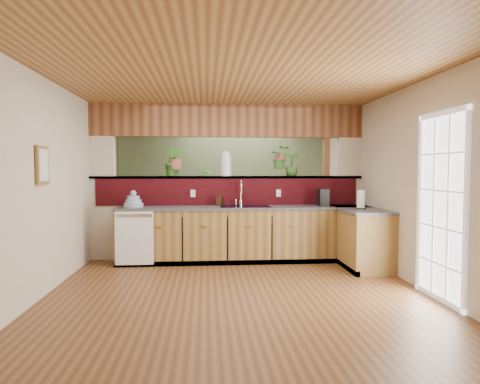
{
  "coord_description": "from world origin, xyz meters",
  "views": [
    {
      "loc": [
        -0.38,
        -5.93,
        1.5
      ],
      "look_at": [
        0.15,
        0.7,
        1.15
      ],
      "focal_mm": 32.0,
      "sensor_mm": 36.0,
      "label": 1
    }
  ],
  "objects": [
    {
      "name": "french_door",
      "position": [
        2.27,
        -1.3,
        1.05
      ],
      "size": [
        0.06,
        1.02,
        2.16
      ],
      "primitive_type": "cube",
      "color": "white",
      "rests_on": "ground"
    },
    {
      "name": "shelf_plant_a",
      "position": [
        -1.24,
        3.25,
        1.25
      ],
      "size": [
        0.2,
        0.14,
        0.39
      ],
      "primitive_type": "imported",
      "rotation": [
        0.0,
        0.0,
        -0.01
      ],
      "color": "#326121",
      "rests_on": "shelving_console"
    },
    {
      "name": "hanging_plant_b",
      "position": [
        0.89,
        1.35,
        1.87
      ],
      "size": [
        0.36,
        0.31,
        0.5
      ],
      "color": "brown",
      "rests_on": "header_beam"
    },
    {
      "name": "shelf_plant_b",
      "position": [
        -0.39,
        3.25,
        1.28
      ],
      "size": [
        0.27,
        0.27,
        0.44
      ],
      "primitive_type": "imported",
      "rotation": [
        0.0,
        0.0,
        -0.11
      ],
      "color": "#326121",
      "rests_on": "shelving_console"
    },
    {
      "name": "floor_plant",
      "position": [
        0.68,
        2.27,
        0.33
      ],
      "size": [
        0.64,
        0.57,
        0.66
      ],
      "primitive_type": "imported",
      "rotation": [
        0.0,
        0.0,
        -0.09
      ],
      "color": "#326121",
      "rests_on": "ground"
    },
    {
      "name": "ledge_plant_left",
      "position": [
        -0.94,
        1.35,
        1.64
      ],
      "size": [
        0.32,
        0.28,
        0.5
      ],
      "primitive_type": "imported",
      "rotation": [
        0.0,
        0.0,
        -0.25
      ],
      "color": "#326121",
      "rests_on": "pass_through_ledge"
    },
    {
      "name": "paper_towel",
      "position": [
        1.96,
        0.37,
        1.04
      ],
      "size": [
        0.14,
        0.14,
        0.31
      ],
      "color": "black",
      "rests_on": "countertop"
    },
    {
      "name": "hanging_plant_a",
      "position": [
        -0.9,
        1.35,
        1.76
      ],
      "size": [
        0.22,
        0.19,
        0.54
      ],
      "color": "brown",
      "rests_on": "header_beam"
    },
    {
      "name": "coffee_maker",
      "position": [
        1.53,
        0.92,
        1.03
      ],
      "size": [
        0.15,
        0.26,
        0.28
      ],
      "rotation": [
        0.0,
        0.0,
        -0.0
      ],
      "color": "black",
      "rests_on": "countertop"
    },
    {
      "name": "faucet",
      "position": [
        0.19,
        1.13,
        1.13
      ],
      "size": [
        0.19,
        0.19,
        0.42
      ],
      "color": "#B7B7B2",
      "rests_on": "countertop"
    },
    {
      "name": "pass_through_partition",
      "position": [
        0.03,
        1.35,
        1.19
      ],
      "size": [
        4.6,
        0.21,
        2.6
      ],
      "color": "beige",
      "rests_on": "ground"
    },
    {
      "name": "wall_back",
      "position": [
        0.0,
        3.5,
        1.3
      ],
      "size": [
        4.6,
        0.02,
        2.6
      ],
      "primitive_type": "cube",
      "color": "beige",
      "rests_on": "ground"
    },
    {
      "name": "sage_backwall",
      "position": [
        0.0,
        3.48,
        1.3
      ],
      "size": [
        4.55,
        0.02,
        2.55
      ],
      "primitive_type": "cube",
      "color": "#576A48",
      "rests_on": "ground"
    },
    {
      "name": "dish_stack",
      "position": [
        -1.54,
        0.97,
        0.98
      ],
      "size": [
        0.31,
        0.31,
        0.27
      ],
      "color": "#919EBB",
      "rests_on": "countertop"
    },
    {
      "name": "glass_jar",
      "position": [
        -0.04,
        1.35,
        1.6
      ],
      "size": [
        0.19,
        0.19,
        0.42
      ],
      "color": "silver",
      "rests_on": "pass_through_ledge"
    },
    {
      "name": "header_beam",
      "position": [
        0.0,
        1.35,
        2.33
      ],
      "size": [
        4.6,
        0.15,
        0.55
      ],
      "primitive_type": "cube",
      "color": "brown",
      "rests_on": "ground"
    },
    {
      "name": "wall_front",
      "position": [
        0.0,
        -3.5,
        1.3
      ],
      "size": [
        4.6,
        0.02,
        2.6
      ],
      "primitive_type": "cube",
      "color": "beige",
      "rests_on": "ground"
    },
    {
      "name": "shelving_console",
      "position": [
        -0.87,
        3.25,
        0.5
      ],
      "size": [
        1.72,
        0.62,
        1.12
      ],
      "primitive_type": "cube",
      "rotation": [
        0.0,
        0.0,
        0.1
      ],
      "color": "black",
      "rests_on": "ground"
    },
    {
      "name": "soap_dispenser",
      "position": [
        -0.16,
        1.13,
        1.01
      ],
      "size": [
        0.13,
        0.13,
        0.21
      ],
      "primitive_type": "imported",
      "rotation": [
        0.0,
        0.0,
        -0.43
      ],
      "color": "#362513",
      "rests_on": "countertop"
    },
    {
      "name": "wall_right",
      "position": [
        2.3,
        0.0,
        1.3
      ],
      "size": [
        0.02,
        7.0,
        2.6
      ],
      "primitive_type": "cube",
      "color": "beige",
      "rests_on": "ground"
    },
    {
      "name": "pass_through_ledge",
      "position": [
        0.0,
        1.35,
        1.37
      ],
      "size": [
        4.6,
        0.21,
        0.04
      ],
      "primitive_type": "cube",
      "color": "brown",
      "rests_on": "ground"
    },
    {
      "name": "framed_print",
      "position": [
        -2.27,
        -0.8,
        1.55
      ],
      "size": [
        0.04,
        0.35,
        0.45
      ],
      "color": "brown",
      "rests_on": "wall_left"
    },
    {
      "name": "wall_left",
      "position": [
        -2.3,
        0.0,
        1.3
      ],
      "size": [
        0.02,
        7.0,
        2.6
      ],
      "primitive_type": "cube",
      "color": "beige",
      "rests_on": "ground"
    },
    {
      "name": "countertop",
      "position": [
        0.84,
        0.87,
        0.45
      ],
      "size": [
        4.14,
        1.52,
        0.9
      ],
      "color": "brown",
      "rests_on": "ground"
    },
    {
      "name": "ceiling",
      "position": [
        0.0,
        0.0,
        2.6
      ],
      "size": [
        4.6,
        7.0,
        0.01
      ],
      "primitive_type": "cube",
      "color": "brown",
      "rests_on": "ground"
    },
    {
      "name": "dishwasher",
      "position": [
        -1.48,
        0.66,
        0.46
      ],
      "size": [
        0.58,
        0.03,
        0.82
      ],
      "color": "white",
      "rests_on": "ground"
    },
    {
      "name": "navy_sink",
      "position": [
        0.25,
        0.98,
        0.82
      ],
      "size": [
        0.82,
        0.5,
        0.18
      ],
      "color": "black",
      "rests_on": "countertop"
    },
    {
      "name": "ground",
      "position": [
        0.0,
        0.0,
        0.0
      ],
      "size": [
        4.6,
        7.0,
        0.01
      ],
      "primitive_type": "cube",
      "color": "brown",
      "rests_on": "ground"
    },
    {
      "name": "ledge_plant_right",
      "position": [
        1.09,
        1.35,
        1.59
      ],
      "size": [
        0.26,
        0.26,
        0.41
      ],
      "primitive_type": "imported",
      "rotation": [
        0.0,
        0.0,
        -0.13
      ],
      "color": "#326121",
      "rests_on": "pass_through_ledge"
    }
  ]
}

